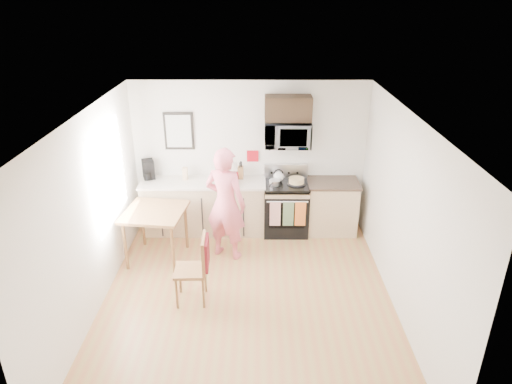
{
  "coord_description": "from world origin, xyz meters",
  "views": [
    {
      "loc": [
        0.14,
        -5.17,
        3.97
      ],
      "look_at": [
        0.11,
        1.0,
        1.19
      ],
      "focal_mm": 32.0,
      "sensor_mm": 36.0,
      "label": 1
    }
  ],
  "objects_px": {
    "microwave": "(288,134)",
    "dining_table": "(155,216)",
    "person": "(225,204)",
    "chair": "(200,260)",
    "range": "(286,209)",
    "cake": "(296,181)"
  },
  "relations": [
    {
      "from": "microwave",
      "to": "chair",
      "type": "xyz_separation_m",
      "value": [
        -1.26,
        -2.08,
        -1.12
      ]
    },
    {
      "from": "microwave",
      "to": "person",
      "type": "height_order",
      "value": "microwave"
    },
    {
      "from": "person",
      "to": "cake",
      "type": "xyz_separation_m",
      "value": [
        1.15,
        0.77,
        0.06
      ]
    },
    {
      "from": "microwave",
      "to": "range",
      "type": "bearing_deg",
      "value": -89.94
    },
    {
      "from": "microwave",
      "to": "chair",
      "type": "relative_size",
      "value": 0.76
    },
    {
      "from": "person",
      "to": "cake",
      "type": "bearing_deg",
      "value": -123.46
    },
    {
      "from": "range",
      "to": "chair",
      "type": "distance_m",
      "value": 2.35
    },
    {
      "from": "dining_table",
      "to": "chair",
      "type": "relative_size",
      "value": 0.9
    },
    {
      "from": "microwave",
      "to": "dining_table",
      "type": "distance_m",
      "value": 2.52
    },
    {
      "from": "microwave",
      "to": "cake",
      "type": "xyz_separation_m",
      "value": [
        0.16,
        -0.14,
        -0.79
      ]
    },
    {
      "from": "dining_table",
      "to": "cake",
      "type": "height_order",
      "value": "cake"
    },
    {
      "from": "chair",
      "to": "range",
      "type": "bearing_deg",
      "value": 55.57
    },
    {
      "from": "chair",
      "to": "dining_table",
      "type": "bearing_deg",
      "value": 125.38
    },
    {
      "from": "range",
      "to": "dining_table",
      "type": "xyz_separation_m",
      "value": [
        -2.08,
        -0.9,
        0.31
      ]
    },
    {
      "from": "person",
      "to": "chair",
      "type": "xyz_separation_m",
      "value": [
        -0.27,
        -1.17,
        -0.27
      ]
    },
    {
      "from": "range",
      "to": "dining_table",
      "type": "bearing_deg",
      "value": -156.6
    },
    {
      "from": "chair",
      "to": "cake",
      "type": "xyz_separation_m",
      "value": [
        1.42,
        1.94,
        0.33
      ]
    },
    {
      "from": "range",
      "to": "dining_table",
      "type": "height_order",
      "value": "range"
    },
    {
      "from": "range",
      "to": "person",
      "type": "bearing_deg",
      "value": -141.02
    },
    {
      "from": "microwave",
      "to": "cake",
      "type": "bearing_deg",
      "value": -39.52
    },
    {
      "from": "range",
      "to": "cake",
      "type": "xyz_separation_m",
      "value": [
        0.16,
        -0.03,
        0.54
      ]
    },
    {
      "from": "person",
      "to": "dining_table",
      "type": "distance_m",
      "value": 1.11
    }
  ]
}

